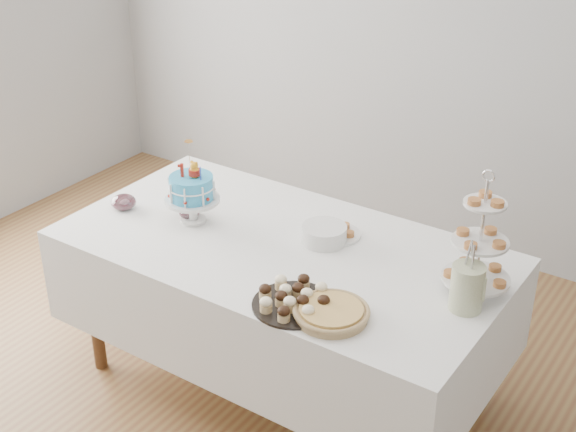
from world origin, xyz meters
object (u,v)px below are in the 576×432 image
Objects in this scene: birthday_cake at (192,201)px; jam_bowl_b at (189,212)px; table at (282,290)px; cupcake_tray at (294,298)px; jam_bowl_a at (124,202)px; pie at (331,313)px; plate_stack at (324,234)px; pastry_plate at (336,232)px; utensil_pitcher at (467,286)px; tiered_stand at (480,242)px.

birthday_cake reaches higher than jam_bowl_b.
cupcake_tray reaches higher than table.
jam_bowl_a reaches higher than jam_bowl_b.
pie is (0.91, -0.30, -0.08)m from birthday_cake.
plate_stack is at bearing -7.39° from birthday_cake.
cupcake_tray is 1.45× the size of pastry_plate.
utensil_pitcher is at bearing 32.54° from cupcake_tray.
pie is at bearing -41.92° from birthday_cake.
table is 9.87× the size of plate_stack.
birthday_cake is 4.04× the size of jam_bowl_b.
jam_bowl_a is 0.33m from jam_bowl_b.
utensil_pitcher reaches higher than plate_stack.
tiered_stand is at bearing -16.03° from birthday_cake.
table is 5.04× the size of birthday_cake.
utensil_pitcher is at bearing -22.06° from birthday_cake.
table is at bearing -126.37° from pastry_plate.
birthday_cake is 0.96m from pie.
table is 0.55m from jam_bowl_b.
table is 0.35m from pastry_plate.
tiered_stand reaches higher than plate_stack.
jam_bowl_a is (-0.35, -0.08, -0.07)m from birthday_cake.
jam_bowl_b is (-0.64, -0.23, 0.01)m from pastry_plate.
cupcake_tray is 3.40× the size of jam_bowl_b.
tiered_stand is (0.52, 0.48, 0.18)m from cupcake_tray.
cupcake_tray is at bearing -71.11° from plate_stack.
pie is (0.46, -0.35, 0.25)m from table.
pie is 0.51m from utensil_pitcher.
pie is 1.28m from jam_bowl_a.
birthday_cake is at bearing -23.84° from jam_bowl_b.
pastry_plate is 2.35× the size of jam_bowl_b.
utensil_pitcher is at bearing -82.35° from tiered_stand.
plate_stack is 0.88× the size of pastry_plate.
jam_bowl_b is at bearing 161.49° from pie.
pie is 1.02× the size of utensil_pitcher.
utensil_pitcher is at bearing -0.69° from table.
plate_stack reaches higher than pie.
cupcake_tray is at bearing -176.97° from pie.
jam_bowl_a is at bearing -162.01° from jam_bowl_b.
cupcake_tray is 1.14× the size of utensil_pitcher.
tiered_stand reaches higher than cupcake_tray.
utensil_pitcher reaches higher than pie.
cupcake_tray reaches higher than jam_bowl_b.
utensil_pitcher is (1.33, 0.02, 0.07)m from jam_bowl_b.
pie is at bearing -127.67° from tiered_stand.
table is 6.69× the size of pie.
plate_stack is 0.69× the size of utensil_pitcher.
pie reaches higher than pastry_plate.
tiered_stand is (1.27, 0.17, 0.11)m from birthday_cake.
birthday_cake reaches higher than pastry_plate.
jam_bowl_b is (0.31, 0.10, -0.01)m from jam_bowl_a.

